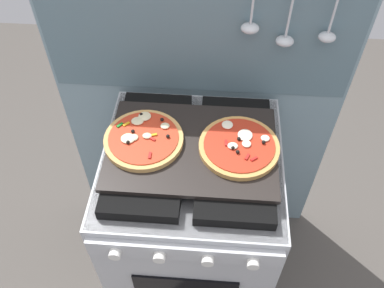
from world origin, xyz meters
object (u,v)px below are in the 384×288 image
Objects in this scene: baking_tray at (192,148)px; pizza_left at (143,139)px; stove at (192,221)px; pizza_right at (239,146)px.

pizza_left reaches higher than baking_tray.
stove is 0.50m from pizza_right.
pizza_right reaches higher than stove.
pizza_right is at bearing 0.45° from stove.
baking_tray reaches higher than stove.
baking_tray is at bearing 179.82° from pizza_right.
pizza_right is at bearing -0.18° from baking_tray.
baking_tray is 2.11× the size of pizza_left.
stove is 1.67× the size of baking_tray.
baking_tray is 2.11× the size of pizza_right.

